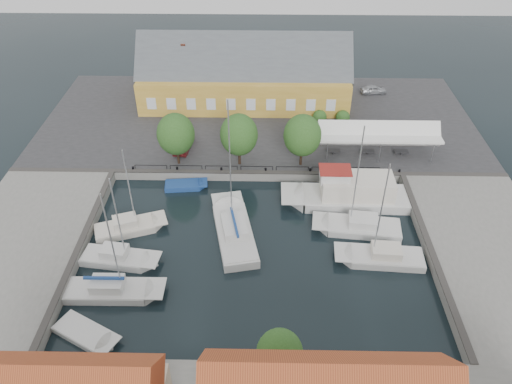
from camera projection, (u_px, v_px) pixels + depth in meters
ground at (255, 241)px, 48.31m from camera, size 140.00×140.00×0.00m
north_quay at (258, 121)px, 66.39m from camera, size 56.00×26.00×1.00m
west_quay at (20, 249)px, 46.75m from camera, size 12.00×24.00×1.00m
east_quay at (492, 255)px, 46.07m from camera, size 12.00×24.00×1.00m
quay_edge_fittings at (256, 203)px, 51.47m from camera, size 56.00×24.72×0.40m
warehouse at (240, 77)px, 68.36m from camera, size 28.56×14.00×9.55m
tent_canopy at (379, 134)px, 57.47m from camera, size 14.00×4.00×2.83m
quay_trees at (239, 135)px, 55.00m from camera, size 18.20×4.20×6.30m
car_silver at (374, 90)px, 71.63m from camera, size 3.78×1.84×1.24m
car_red at (184, 143)px, 59.56m from camera, size 2.07×4.73×1.51m
center_sailboat at (234, 232)px, 48.91m from camera, size 5.36×11.27×14.70m
trawler at (350, 195)px, 52.64m from camera, size 13.61×4.16×5.00m
east_boat_a at (359, 228)px, 49.52m from camera, size 9.04×3.86×12.35m
east_boat_b at (381, 258)px, 46.10m from camera, size 8.44×3.26×11.29m
west_boat_b at (129, 228)px, 49.47m from camera, size 7.40×4.66×9.86m
west_boat_c at (119, 259)px, 45.98m from camera, size 7.58×3.30×10.09m
west_boat_d at (113, 292)px, 42.83m from camera, size 8.63×2.67×11.43m
launch_sw at (86, 335)px, 39.47m from camera, size 5.94×4.52×0.98m
launch_nw at (185, 186)px, 55.40m from camera, size 4.89×2.34×0.88m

